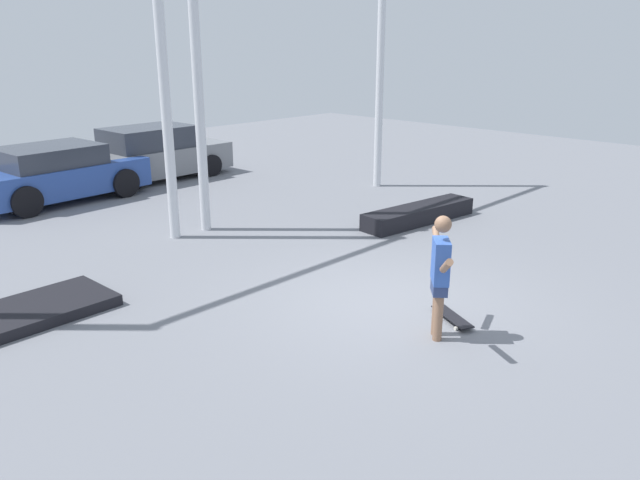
{
  "coord_description": "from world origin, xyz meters",
  "views": [
    {
      "loc": [
        -6.94,
        -5.24,
        3.78
      ],
      "look_at": [
        -0.18,
        1.26,
        0.75
      ],
      "focal_mm": 35.0,
      "sensor_mm": 36.0,
      "label": 1
    }
  ],
  "objects": [
    {
      "name": "ground_plane",
      "position": [
        0.0,
        0.0,
        0.0
      ],
      "size": [
        36.0,
        36.0,
        0.0
      ],
      "primitive_type": "plane",
      "color": "slate"
    },
    {
      "name": "skateboarder",
      "position": [
        -0.46,
        -1.15,
        0.93
      ],
      "size": [
        1.15,
        1.01,
        1.67
      ],
      "rotation": [
        0.0,
        0.0,
        0.71
      ],
      "color": "#8C664C",
      "rests_on": "ground_plane"
    },
    {
      "name": "skateboard",
      "position": [
        0.11,
        -1.03,
        0.06
      ],
      "size": [
        0.55,
        0.83,
        0.08
      ],
      "rotation": [
        0.0,
        0.0,
        1.11
      ],
      "color": "black",
      "rests_on": "ground_plane"
    },
    {
      "name": "grind_box",
      "position": [
        3.9,
        2.23,
        0.18
      ],
      "size": [
        2.96,
        0.97,
        0.36
      ],
      "primitive_type": "cube",
      "rotation": [
        0.0,
        0.0,
        -0.12
      ],
      "color": "black",
      "rests_on": "ground_plane"
    },
    {
      "name": "canopy_support_right",
      "position": [
        3.2,
        5.1,
        4.12
      ],
      "size": [
        5.85,
        0.2,
        6.85
      ],
      "color": "silver",
      "rests_on": "ground_plane"
    },
    {
      "name": "parked_car_blue",
      "position": [
        -0.66,
        9.69,
        0.67
      ],
      "size": [
        4.13,
        2.21,
        1.36
      ],
      "rotation": [
        0.0,
        0.0,
        0.06
      ],
      "color": "#284793",
      "rests_on": "ground_plane"
    },
    {
      "name": "parked_car_grey",
      "position": [
        2.31,
        10.14,
        0.71
      ],
      "size": [
        4.31,
        1.96,
        1.49
      ],
      "rotation": [
        0.0,
        0.0,
        0.03
      ],
      "color": "slate",
      "rests_on": "ground_plane"
    }
  ]
}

